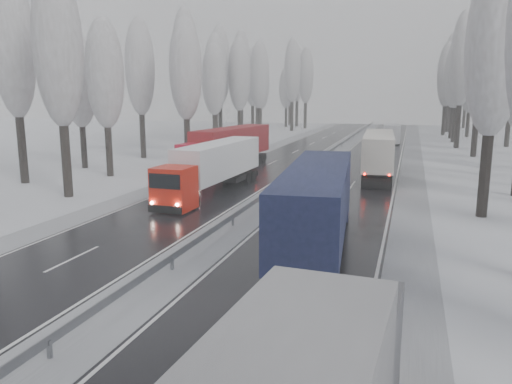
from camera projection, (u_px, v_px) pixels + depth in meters
The scene contains 48 objects.
carriageway_right at pixel (343, 199), 37.67m from camera, with size 7.50×200.00×0.03m, color black.
carriageway_left at pixel (214, 191), 40.73m from camera, with size 7.50×200.00×0.03m, color black.
median_slush at pixel (276, 195), 39.20m from camera, with size 3.00×200.00×0.04m, color #ABAEB3.
shoulder_right at pixel (412, 203), 36.23m from camera, with size 2.40×200.00×0.04m, color #ABAEB3.
shoulder_left at pixel (160, 187), 42.17m from camera, with size 2.40×200.00×0.04m, color #ABAEB3.
median_guardrail at pixel (276, 187), 39.08m from camera, with size 0.12×200.00×0.76m.
tree_18 at pixel (496, 45), 30.15m from camera, with size 3.60×3.60×16.58m.
tree_22 at pixel (494, 68), 46.91m from camera, with size 3.60×3.60×15.86m.
tree_24 at pixel (498, 41), 51.17m from camera, with size 3.60×3.60×20.49m.
tree_26 at pixel (481, 58), 61.08m from camera, with size 3.60×3.60×18.78m.
tree_28 at pixel (463, 60), 71.35m from camera, with size 3.60×3.60×19.62m.
tree_30 at pixel (458, 71), 80.63m from camera, with size 3.60×3.60×17.86m.
tree_31 at pixel (495, 69), 82.57m from camera, with size 3.60×3.60×18.58m.
tree_32 at pixel (455, 75), 87.72m from camera, with size 3.60×3.60×17.33m.
tree_33 at pixel (471, 86), 90.92m from camera, with size 3.60×3.60×14.33m.
tree_34 at pixel (447, 75), 94.60m from camera, with size 3.60×3.60×17.63m.
tree_35 at pixel (497, 73), 95.59m from camera, with size 3.60×3.60×18.25m.
tree_36 at pixel (451, 69), 103.13m from camera, with size 3.60×3.60×20.23m.
tree_37 at pixel (484, 81), 105.32m from camera, with size 3.60×3.60×16.37m.
tree_38 at pixel (455, 77), 112.81m from camera, with size 3.60×3.60×17.97m.
tree_39 at pixel (467, 83), 115.96m from camera, with size 3.60×3.60×16.19m.
tree_58 at pixel (58, 48), 36.38m from camera, with size 3.60×3.60×17.21m.
tree_59 at pixel (13, 45), 42.22m from camera, with size 3.60×3.60×18.41m.
tree_60 at pixel (105, 74), 46.47m from camera, with size 3.60×3.60×14.84m.
tree_61 at pixel (79, 82), 52.01m from camera, with size 3.60×3.60×13.95m.
tree_62 at pixel (186, 70), 54.14m from camera, with size 3.60×3.60×16.04m.
tree_63 at pixel (140, 68), 60.09m from camera, with size 3.60×3.60×16.88m.
tree_64 at pixel (185, 77), 63.90m from camera, with size 3.60×3.60×15.42m.
tree_65 at pixel (185, 59), 67.67m from camera, with size 3.60×3.60×19.48m.
tree_66 at pixel (214, 80), 72.92m from camera, with size 3.60×3.60×15.23m.
tree_67 at pixel (215, 73), 76.85m from camera, with size 3.60×3.60×17.09m.
tree_68 at pixel (239, 75), 78.63m from camera, with size 3.60×3.60×16.65m.
tree_69 at pixel (220, 66), 83.46m from camera, with size 3.60×3.60×19.35m.
tree_70 at pixel (259, 76), 87.95m from camera, with size 3.60×3.60×17.09m.
tree_71 at pixel (241, 68), 92.78m from camera, with size 3.60×3.60×19.61m.
tree_72 at pixel (260, 84), 97.71m from camera, with size 3.60×3.60×15.11m.
tree_73 at pixel (253, 78), 102.04m from camera, with size 3.60×3.60×17.22m.
tree_74 at pixel (292, 71), 106.14m from camera, with size 3.60×3.60×19.68m.
tree_75 at pixel (257, 76), 112.68m from camera, with size 3.60×3.60×18.60m.
tree_76 at pixel (306, 76), 114.78m from camera, with size 3.60×3.60×18.55m.
tree_77 at pixel (286, 88), 120.68m from camera, with size 3.60×3.60×14.32m.
tree_78 at pixel (297, 75), 121.86m from camera, with size 3.60×3.60×19.55m.
tree_79 at pixel (290, 82), 126.72m from camera, with size 3.60×3.60×17.07m.
truck_blue_box at pixel (319, 201), 24.73m from camera, with size 4.26×17.32×4.41m.
truck_cream_box at pixel (378, 151), 47.56m from camera, with size 3.46×16.49×4.20m.
box_truck_distant at pixel (391, 134), 80.79m from camera, with size 3.03×8.33×3.05m.
truck_red_white at pixel (214, 165), 39.34m from camera, with size 2.86×15.52×3.96m.
truck_red_red at pixel (228, 146), 51.62m from camera, with size 4.45×17.08×4.34m.
Camera 1 is at (9.89, -7.17, 7.73)m, focal length 35.00 mm.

